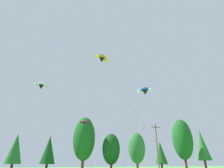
% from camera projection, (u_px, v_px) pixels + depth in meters
% --- Properties ---
extents(treeline_tree_d, '(3.48, 3.48, 8.55)m').
position_uv_depth(treeline_tree_d, '(15.00, 148.00, 39.65)').
color(treeline_tree_d, '#472D19').
rests_on(treeline_tree_d, ground_plane).
extents(treeline_tree_e, '(3.45, 3.45, 8.43)m').
position_uv_depth(treeline_tree_e, '(49.00, 150.00, 42.19)').
color(treeline_tree_e, '#472D19').
rests_on(treeline_tree_e, ground_plane).
extents(treeline_tree_f, '(5.35, 5.35, 13.15)m').
position_uv_depth(treeline_tree_f, '(84.00, 138.00, 44.11)').
color(treeline_tree_f, '#472D19').
rests_on(treeline_tree_f, ground_plane).
extents(treeline_tree_g, '(4.28, 4.28, 9.19)m').
position_uv_depth(treeline_tree_g, '(111.00, 149.00, 43.81)').
color(treeline_tree_g, '#472D19').
rests_on(treeline_tree_g, ground_plane).
extents(treeline_tree_h, '(4.55, 4.55, 10.17)m').
position_uv_depth(treeline_tree_h, '(137.00, 148.00, 48.53)').
color(treeline_tree_h, '#472D19').
rests_on(treeline_tree_h, ground_plane).
extents(treeline_tree_i, '(3.38, 3.38, 8.08)m').
position_uv_depth(treeline_tree_i, '(161.00, 153.00, 50.35)').
color(treeline_tree_i, '#472D19').
rests_on(treeline_tree_i, ground_plane).
extents(treeline_tree_j, '(5.74, 5.74, 14.61)m').
position_uv_depth(treeline_tree_j, '(182.00, 139.00, 52.81)').
color(treeline_tree_j, '#472D19').
rests_on(treeline_tree_j, ground_plane).
extents(treeline_tree_k, '(4.19, 4.19, 11.77)m').
position_uv_depth(treeline_tree_k, '(202.00, 145.00, 54.67)').
color(treeline_tree_k, '#472D19').
rests_on(treeline_tree_k, ground_plane).
extents(utility_pole, '(2.20, 0.26, 10.15)m').
position_uv_depth(utility_pole, '(157.00, 148.00, 37.32)').
color(utility_pole, brown).
rests_on(utility_pole, ground_plane).
extents(parafoil_kite_high_white, '(10.71, 20.40, 18.31)m').
position_uv_depth(parafoil_kite_high_white, '(41.00, 86.00, 42.15)').
color(parafoil_kite_high_white, white).
extents(parafoil_kite_mid_blue_white, '(14.21, 17.52, 18.15)m').
position_uv_depth(parafoil_kite_mid_blue_white, '(145.00, 91.00, 44.54)').
color(parafoil_kite_mid_blue_white, blue).
extents(parafoil_kite_far_orange, '(8.99, 8.71, 19.66)m').
position_uv_depth(parafoil_kite_far_orange, '(102.00, 58.00, 33.05)').
color(parafoil_kite_far_orange, orange).
extents(parafoil_kite_low_magenta, '(2.80, 19.51, 9.90)m').
position_uv_depth(parafoil_kite_low_magenta, '(84.00, 123.00, 41.20)').
color(parafoil_kite_low_magenta, '#D12893').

